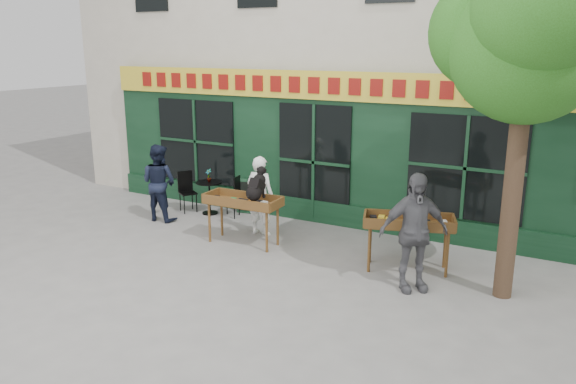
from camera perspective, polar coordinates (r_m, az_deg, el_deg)
name	(u,v)px	position (r m, az deg, el deg)	size (l,w,h in m)	color
ground	(259,254)	(10.64, -2.98, -6.31)	(80.00, 80.00, 0.00)	slate
street_tree	(534,23)	(8.84, 23.69, 15.43)	(3.05, 2.90, 5.60)	#382619
book_cart_center	(243,204)	(10.97, -4.61, -1.18)	(1.52, 0.67, 0.99)	brown
dog	(256,183)	(10.62, -3.23, 0.94)	(0.34, 0.60, 0.60)	black
woman	(260,196)	(11.49, -2.84, -0.38)	(0.60, 0.40, 1.65)	white
book_cart_right	(409,225)	(9.87, 12.16, -3.28)	(1.62, 1.06, 0.99)	brown
man_right	(414,232)	(9.06, 12.63, -4.01)	(1.13, 0.47, 1.92)	#525257
bistro_table	(209,191)	(13.09, -8.00, 0.09)	(0.60, 0.60, 0.76)	black
bistro_chair_left	(186,188)	(13.42, -10.28, 0.42)	(0.50, 0.50, 0.95)	black
bistro_chair_right	(234,193)	(12.78, -5.52, -0.12)	(0.43, 0.43, 0.95)	black
potted_plant	(209,175)	(13.00, -8.06, 1.69)	(0.16, 0.11, 0.31)	gray
man_left	(159,182)	(12.78, -12.98, 0.95)	(0.84, 0.65, 1.72)	black
chalkboard	(249,196)	(13.10, -3.98, -0.44)	(0.59, 0.30, 0.79)	black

